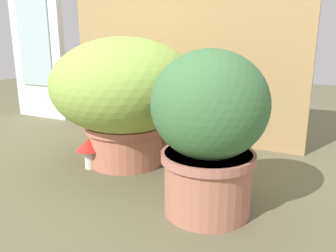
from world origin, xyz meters
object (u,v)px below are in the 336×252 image
Objects in this scene: leafy_planter at (209,127)px; cat at (185,129)px; mushroom_ornament_red at (89,147)px; grass_planter at (125,92)px; mushroom_ornament_pink at (134,145)px.

cat is at bearing 122.05° from leafy_planter.
leafy_planter is 3.89× the size of mushroom_ornament_red.
grass_planter is 4.72× the size of mushroom_ornament_red.
grass_planter is 0.21m from mushroom_ornament_pink.
grass_planter is at bearing 54.79° from mushroom_ornament_red.
cat is (0.19, 0.15, -0.16)m from grass_planter.
leafy_planter is at bearing -11.91° from mushroom_ornament_red.
leafy_planter is 1.25× the size of cat.
leafy_planter is 0.47m from cat.
cat is 2.54× the size of mushroom_ornament_pink.
grass_planter is 0.49m from leafy_planter.
mushroom_ornament_pink is (-0.35, 0.16, -0.15)m from leafy_planter.
grass_planter is 0.25m from mushroom_ornament_red.
cat is at bearing 64.45° from mushroom_ornament_pink.
cat is (-0.24, 0.38, -0.13)m from leafy_planter.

